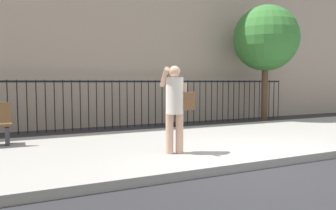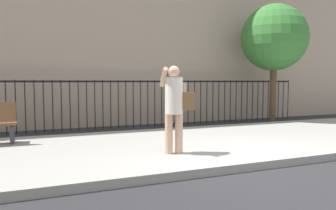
{
  "view_description": "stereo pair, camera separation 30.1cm",
  "coord_description": "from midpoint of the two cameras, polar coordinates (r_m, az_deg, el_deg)",
  "views": [
    {
      "loc": [
        -3.91,
        -4.35,
        1.55
      ],
      "look_at": [
        -1.19,
        1.49,
        1.08
      ],
      "focal_mm": 34.3,
      "sensor_mm": 36.0,
      "label": 1
    },
    {
      "loc": [
        -3.64,
        -4.47,
        1.55
      ],
      "look_at": [
        -1.19,
        1.49,
        1.08
      ],
      "focal_mm": 34.3,
      "sensor_mm": 36.0,
      "label": 2
    }
  ],
  "objects": [
    {
      "name": "street_tree_near",
      "position": [
        12.51,
        16.32,
        11.22
      ],
      "size": [
        2.39,
        2.39,
        4.33
      ],
      "color": "#4C3823",
      "rests_on": "ground"
    },
    {
      "name": "ground_plane",
      "position": [
        6.01,
        15.3,
        -10.89
      ],
      "size": [
        60.0,
        60.0,
        0.0
      ],
      "primitive_type": "plane",
      "color": "#28282B"
    },
    {
      "name": "iron_fence",
      "position": [
        10.99,
        -4.89,
        1.43
      ],
      "size": [
        12.03,
        0.04,
        1.6
      ],
      "color": "black",
      "rests_on": "ground"
    },
    {
      "name": "pedestrian_on_phone",
      "position": [
        6.19,
        0.02,
        0.39
      ],
      "size": [
        0.7,
        0.5,
        1.7
      ],
      "color": "tan",
      "rests_on": "sidewalk"
    },
    {
      "name": "sidewalk",
      "position": [
        7.75,
        4.67,
        -6.77
      ],
      "size": [
        28.0,
        4.4,
        0.15
      ],
      "primitive_type": "cube",
      "color": "#9E9B93",
      "rests_on": "ground"
    }
  ]
}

